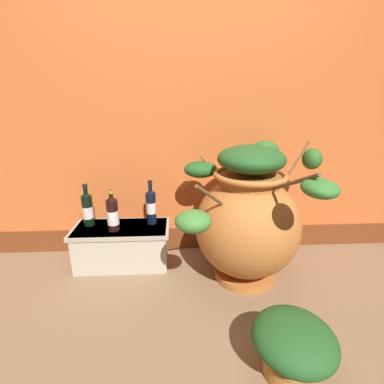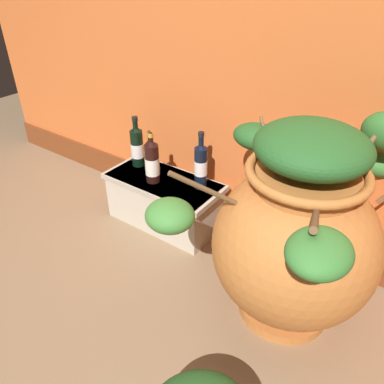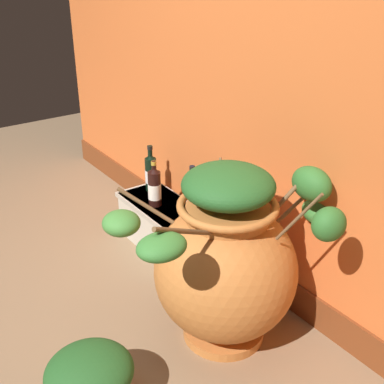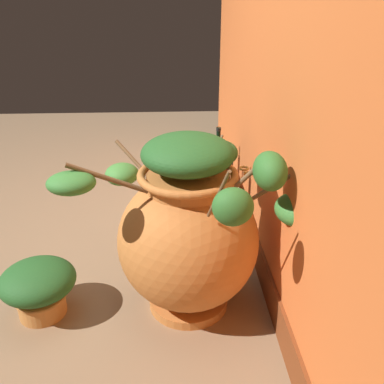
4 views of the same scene
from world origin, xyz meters
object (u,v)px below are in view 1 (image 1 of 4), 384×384
wine_bottle_left (151,205)px  potted_shrub (293,345)px  wine_bottle_right (113,213)px  terracotta_urn (247,217)px  wine_bottle_middle (88,208)px

wine_bottle_left → potted_shrub: (0.69, -1.01, -0.27)m
wine_bottle_right → potted_shrub: size_ratio=0.80×
wine_bottle_right → potted_shrub: 1.33m
terracotta_urn → potted_shrub: size_ratio=3.05×
wine_bottle_left → potted_shrub: size_ratio=0.89×
wine_bottle_middle → wine_bottle_left: bearing=0.9°
potted_shrub → wine_bottle_left: bearing=124.2°
wine_bottle_left → potted_shrub: 1.25m
wine_bottle_left → wine_bottle_right: (-0.26, -0.10, -0.01)m
terracotta_urn → wine_bottle_left: (-0.65, 0.26, -0.01)m
wine_bottle_middle → wine_bottle_right: 0.22m
wine_bottle_right → potted_shrub: bearing=-43.8°
wine_bottle_middle → terracotta_urn: bearing=-12.9°
potted_shrub → wine_bottle_middle: bearing=138.8°
wine_bottle_left → potted_shrub: bearing=-55.8°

